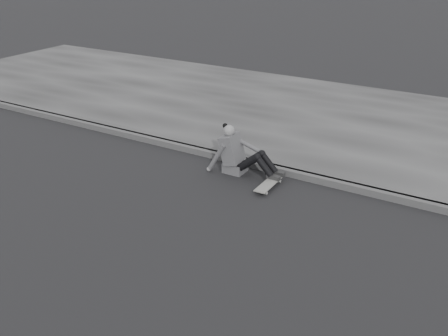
% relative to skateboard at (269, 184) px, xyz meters
% --- Properties ---
extents(ground, '(80.00, 80.00, 0.00)m').
position_rel_skateboard_xyz_m(ground, '(0.12, -1.98, -0.07)').
color(ground, black).
rests_on(ground, ground).
extents(curb, '(24.00, 0.16, 0.12)m').
position_rel_skateboard_xyz_m(curb, '(0.12, 0.60, -0.01)').
color(curb, '#444444').
rests_on(curb, ground).
extents(sidewalk, '(24.00, 6.00, 0.12)m').
position_rel_skateboard_xyz_m(sidewalk, '(0.12, 3.62, -0.01)').
color(sidewalk, '#393939').
rests_on(sidewalk, ground).
extents(skateboard, '(0.20, 0.78, 0.09)m').
position_rel_skateboard_xyz_m(skateboard, '(0.00, 0.00, 0.00)').
color(skateboard, '#959590').
rests_on(skateboard, ground).
extents(seated_woman, '(1.38, 0.46, 0.88)m').
position_rel_skateboard_xyz_m(seated_woman, '(-0.73, 0.25, 0.29)').
color(seated_woman, '#4B4B4D').
rests_on(seated_woman, ground).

